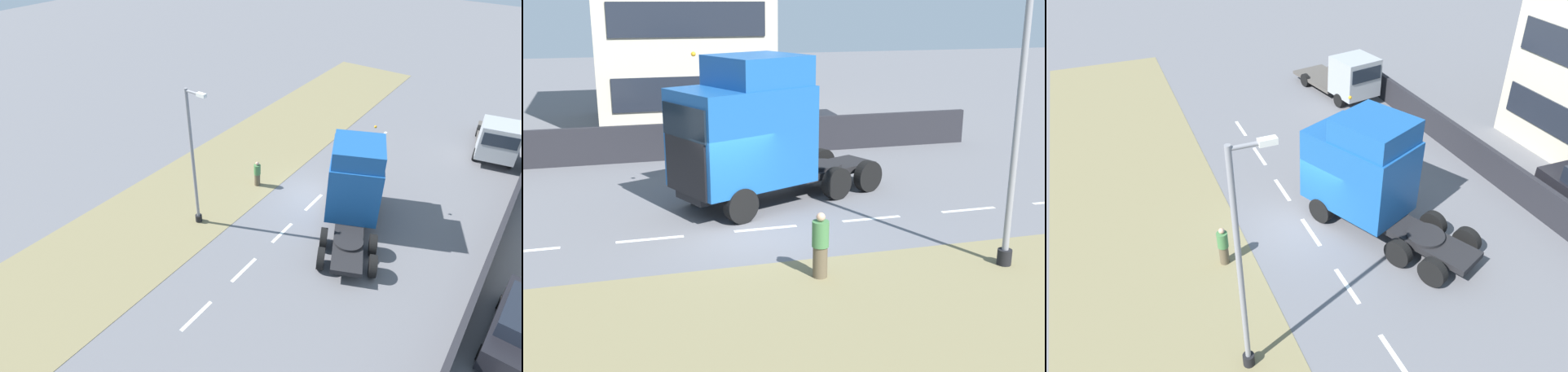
% 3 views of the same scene
% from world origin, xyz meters
% --- Properties ---
extents(ground_plane, '(120.00, 120.00, 0.00)m').
position_xyz_m(ground_plane, '(0.00, 0.00, 0.00)').
color(ground_plane, slate).
rests_on(ground_plane, ground).
extents(grass_verge, '(7.00, 44.00, 0.01)m').
position_xyz_m(grass_verge, '(-6.00, 0.00, 0.01)').
color(grass_verge, olive).
rests_on(grass_verge, ground).
extents(lane_markings, '(0.16, 21.00, 0.00)m').
position_xyz_m(lane_markings, '(0.00, -0.70, 0.00)').
color(lane_markings, white).
rests_on(lane_markings, ground).
extents(boundary_wall, '(0.25, 24.00, 1.46)m').
position_xyz_m(boundary_wall, '(9.00, 0.00, 0.73)').
color(boundary_wall, '#232328').
rests_on(boundary_wall, ground).
extents(lorry_cab, '(5.05, 7.34, 4.77)m').
position_xyz_m(lorry_cab, '(2.21, -0.77, 2.33)').
color(lorry_cab, black).
rests_on(lorry_cab, ground).
extents(flatbed_truck, '(3.24, 6.40, 2.73)m').
position_xyz_m(flatbed_truck, '(7.01, 10.01, 1.45)').
color(flatbed_truck, '#999EA3').
rests_on(flatbed_truck, ground).
extents(lamp_post, '(1.29, 0.34, 7.34)m').
position_xyz_m(lamp_post, '(-4.00, -5.64, 3.37)').
color(lamp_post, black).
rests_on(lamp_post, ground).
extents(pedestrian, '(0.39, 0.39, 1.58)m').
position_xyz_m(pedestrian, '(-3.58, -1.11, 0.77)').
color(pedestrian, brown).
rests_on(pedestrian, ground).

